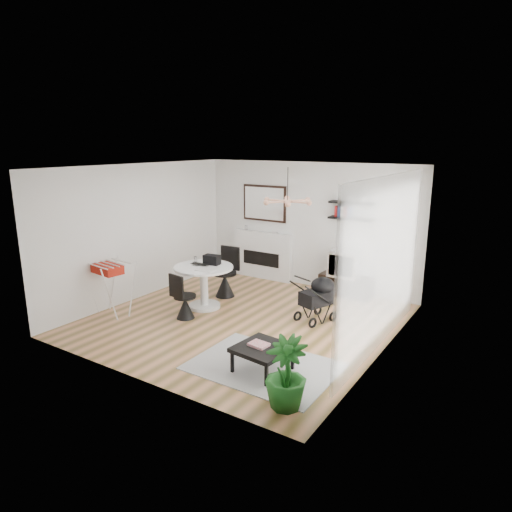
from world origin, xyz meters
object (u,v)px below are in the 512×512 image
Objects in this scene: fireplace at (263,249)px; stroller at (318,300)px; potted_plant at (286,373)px; drying_rack at (112,287)px; crt_tv at (345,263)px; dining_table at (204,281)px; tv_console at (346,285)px; coffee_table at (263,349)px.

fireplace reaches higher than stroller.
drying_rack is at bearing 167.31° from potted_plant.
crt_tv is 4.62m from drying_rack.
stroller is at bearing 15.74° from dining_table.
fireplace is 2.81m from stroller.
fireplace is at bearing 80.15° from drying_rack.
potted_plant is (0.98, -4.30, 0.24)m from tv_console.
dining_table is 1.69m from drying_rack.
stroller reaches higher than coffee_table.
tv_console is 1.24× the size of potted_plant.
drying_rack is at bearing -133.54° from tv_console.
coffee_table is (0.31, -3.70, -0.35)m from crt_tv.
drying_rack is 1.11× the size of potted_plant.
dining_table is at bearing -143.50° from stroller.
stroller is 0.98× the size of potted_plant.
tv_console is (2.12, -0.13, -0.48)m from fireplace.
fireplace is at bearing 176.58° from tv_console.
fireplace reaches higher than coffee_table.
drying_rack is (-1.19, -1.19, -0.02)m from dining_table.
stroller is at bearing -37.52° from fireplace.
fireplace is 2.09m from crt_tv.
stroller is (2.22, -1.70, -0.31)m from fireplace.
stroller is (2.11, 0.59, -0.17)m from dining_table.
tv_console is 1.59m from stroller.
fireplace is 2.18× the size of drying_rack.
stroller is (0.10, -1.58, 0.17)m from tv_console.
drying_rack is at bearing -134.94° from dining_table.
fireplace reaches higher than tv_console.
tv_console is 4.42m from potted_plant.
stroller is (0.13, -1.57, -0.30)m from crt_tv.
drying_rack is (-3.20, -3.36, 0.31)m from tv_console.
tv_console reaches higher than coffee_table.
crt_tv reaches higher than coffee_table.
tv_console is at bearing 5.92° from crt_tv.
drying_rack is at bearing -130.79° from stroller.
coffee_table is 0.86× the size of potted_plant.
tv_console is 1.11× the size of drying_rack.
crt_tv reaches higher than dining_table.
fireplace is 2.47× the size of stroller.
tv_console is 1.81× the size of crt_tv.
tv_console is 1.26× the size of stroller.
fireplace is 4.53m from coffee_table.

